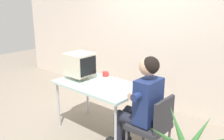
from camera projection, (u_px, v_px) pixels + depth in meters
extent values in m
plane|color=gray|center=(100.00, 130.00, 3.78)|extent=(12.00, 12.00, 0.00)
cube|color=beige|center=(170.00, 23.00, 4.18)|extent=(8.00, 0.10, 3.00)
cylinder|color=#B7B7BC|center=(58.00, 105.00, 3.82)|extent=(0.04, 0.04, 0.70)
cylinder|color=#B7B7BC|center=(116.00, 130.00, 3.11)|extent=(0.04, 0.04, 0.70)
cylinder|color=#B7B7BC|center=(87.00, 93.00, 4.26)|extent=(0.04, 0.04, 0.70)
cylinder|color=#B7B7BC|center=(143.00, 113.00, 3.55)|extent=(0.04, 0.04, 0.70)
cube|color=silver|center=(99.00, 85.00, 3.58)|extent=(1.25, 0.73, 0.04)
cylinder|color=beige|center=(80.00, 78.00, 3.81)|extent=(0.21, 0.21, 0.02)
cylinder|color=beige|center=(80.00, 76.00, 3.80)|extent=(0.06, 0.06, 0.04)
cube|color=beige|center=(80.00, 64.00, 3.75)|extent=(0.36, 0.35, 0.33)
cube|color=black|center=(88.00, 66.00, 3.63)|extent=(0.01, 0.30, 0.27)
cube|color=silver|center=(98.00, 82.00, 3.62)|extent=(0.18, 0.47, 0.02)
cube|color=beige|center=(98.00, 81.00, 3.62)|extent=(0.15, 0.42, 0.01)
cylinder|color=#4C4C51|center=(144.00, 131.00, 3.40)|extent=(0.03, 0.03, 0.38)
cube|color=#2D2D33|center=(149.00, 126.00, 3.08)|extent=(0.44, 0.44, 0.06)
cube|color=#2D2D33|center=(164.00, 115.00, 2.89)|extent=(0.04, 0.40, 0.38)
cube|color=navy|center=(148.00, 101.00, 3.00)|extent=(0.22, 0.34, 0.54)
sphere|color=tan|center=(148.00, 67.00, 2.89)|extent=(0.22, 0.22, 0.22)
sphere|color=black|center=(151.00, 65.00, 2.87)|extent=(0.21, 0.21, 0.21)
cylinder|color=#262838|center=(130.00, 119.00, 3.14)|extent=(0.39, 0.14, 0.14)
cylinder|color=#262838|center=(138.00, 115.00, 3.27)|extent=(0.39, 0.14, 0.14)
cylinder|color=#262838|center=(118.00, 131.00, 3.32)|extent=(0.11, 0.11, 0.46)
cylinder|color=#262838|center=(126.00, 126.00, 3.45)|extent=(0.11, 0.11, 0.46)
cube|color=black|center=(123.00, 137.00, 3.55)|extent=(0.24, 0.09, 0.06)
cylinder|color=navy|center=(137.00, 96.00, 2.83)|extent=(0.09, 0.14, 0.09)
cylinder|color=navy|center=(156.00, 87.00, 3.13)|extent=(0.09, 0.14, 0.09)
cylinder|color=tan|center=(139.00, 93.00, 3.07)|extent=(0.09, 0.34, 0.09)
cone|color=#306A2F|center=(198.00, 135.00, 2.43)|extent=(0.15, 0.47, 0.33)
cone|color=#306A2F|center=(178.00, 130.00, 2.44)|extent=(0.38, 0.24, 0.43)
cone|color=#306A2F|center=(170.00, 140.00, 2.31)|extent=(0.34, 0.37, 0.39)
cylinder|color=red|center=(105.00, 75.00, 3.79)|extent=(0.08, 0.08, 0.10)
torus|color=red|center=(107.00, 74.00, 3.83)|extent=(0.07, 0.01, 0.07)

